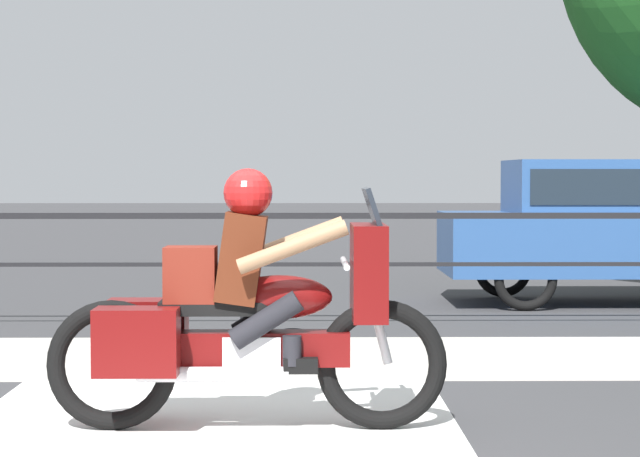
{
  "coord_description": "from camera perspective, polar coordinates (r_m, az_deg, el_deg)",
  "views": [
    {
      "loc": [
        0.62,
        -6.87,
        1.51
      ],
      "look_at": [
        0.71,
        0.67,
        1.19
      ],
      "focal_mm": 70.0,
      "sensor_mm": 36.0,
      "label": 1
    }
  ],
  "objects": [
    {
      "name": "sidewalk_band",
      "position": [
        10.4,
        -4.12,
        -5.88
      ],
      "size": [
        44.0,
        2.4,
        0.01
      ],
      "primitive_type": "cube",
      "color": "#B7B2A8",
      "rests_on": "ground"
    },
    {
      "name": "fence_railing",
      "position": [
        12.35,
        -3.57,
        -0.4
      ],
      "size": [
        36.0,
        0.05,
        1.14
      ],
      "color": "black",
      "rests_on": "ground"
    },
    {
      "name": "ground_plane",
      "position": [
        7.07,
        -5.79,
        -9.91
      ],
      "size": [
        120.0,
        120.0,
        0.0
      ],
      "primitive_type": "plane",
      "color": "#38383A"
    },
    {
      "name": "motorcycle",
      "position": [
        7.39,
        -3.44,
        -3.89
      ],
      "size": [
        2.37,
        0.76,
        1.55
      ],
      "rotation": [
        0.0,
        0.0,
        0.08
      ],
      "color": "black",
      "rests_on": "ground"
    },
    {
      "name": "crosswalk_band",
      "position": [
        6.87,
        -5.5,
        -10.24
      ],
      "size": [
        2.98,
        6.0,
        0.01
      ],
      "primitive_type": "cube",
      "color": "silver",
      "rests_on": "ground"
    },
    {
      "name": "parked_car",
      "position": [
        15.04,
        13.53,
        0.28
      ],
      "size": [
        4.3,
        1.71,
        1.69
      ],
      "rotation": [
        0.0,
        0.0,
        0.01
      ],
      "color": "#284C84",
      "rests_on": "ground"
    }
  ]
}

